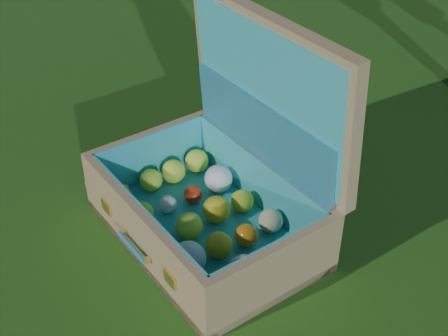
# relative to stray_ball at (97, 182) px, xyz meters

# --- Properties ---
(ground) EXTENTS (60.00, 60.00, 0.00)m
(ground) POSITION_rel_stray_ball_xyz_m (0.50, 0.19, -0.03)
(ground) COLOR #215114
(ground) RESTS_ON ground
(stray_ball) EXTENTS (0.06, 0.06, 0.06)m
(stray_ball) POSITION_rel_stray_ball_xyz_m (0.00, 0.00, 0.00)
(stray_ball) COLOR teal
(stray_ball) RESTS_ON ground
(suitcase) EXTENTS (0.64, 0.53, 0.54)m
(suitcase) POSITION_rel_stray_ball_xyz_m (0.36, 0.11, 0.12)
(suitcase) COLOR tan
(suitcase) RESTS_ON ground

